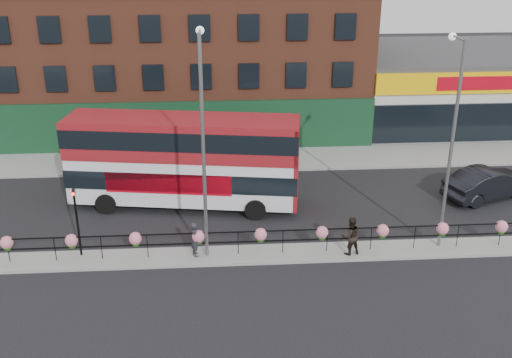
{
  "coord_description": "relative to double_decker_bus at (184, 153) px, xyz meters",
  "views": [
    {
      "loc": [
        -1.8,
        -23.4,
        13.63
      ],
      "look_at": [
        0.0,
        3.0,
        2.5
      ],
      "focal_mm": 42.0,
      "sensor_mm": 36.0,
      "label": 1
    }
  ],
  "objects": [
    {
      "name": "double_decker_bus",
      "position": [
        0.0,
        0.0,
        0.0
      ],
      "size": [
        12.19,
        4.63,
        4.82
      ],
      "color": "silver",
      "rests_on": "ground"
    },
    {
      "name": "lamp_column_west",
      "position": [
        1.14,
        -5.36,
        3.0
      ],
      "size": [
        0.35,
        1.72,
        9.8
      ],
      "color": "slate",
      "rests_on": "median"
    },
    {
      "name": "north_pavement",
      "position": [
        3.54,
        6.38,
        -2.88
      ],
      "size": [
        60.0,
        4.0,
        0.15
      ],
      "primitive_type": "cube",
      "color": "gray",
      "rests_on": "ground"
    },
    {
      "name": "lamp_column_east",
      "position": [
        11.76,
        -5.23,
        2.77
      ],
      "size": [
        0.34,
        1.65,
        9.42
      ],
      "color": "slate",
      "rests_on": "median"
    },
    {
      "name": "median",
      "position": [
        3.54,
        -5.62,
        -2.88
      ],
      "size": [
        60.0,
        1.6,
        0.15
      ],
      "primitive_type": "cube",
      "color": "gray",
      "rests_on": "ground"
    },
    {
      "name": "pedestrian_a",
      "position": [
        0.65,
        -5.6,
        -2.0
      ],
      "size": [
        0.71,
        0.57,
        1.61
      ],
      "primitive_type": "imported",
      "rotation": [
        0.0,
        0.0,
        1.73
      ],
      "color": "#27262F",
      "rests_on": "median"
    },
    {
      "name": "brick_building",
      "position": [
        -0.46,
        14.34,
        2.17
      ],
      "size": [
        25.0,
        12.21,
        10.3
      ],
      "color": "brown",
      "rests_on": "ground"
    },
    {
      "name": "traffic_light_median",
      "position": [
        -4.46,
        -5.22,
        -0.49
      ],
      "size": [
        0.15,
        0.28,
        3.65
      ],
      "color": "black",
      "rests_on": "median"
    },
    {
      "name": "ground",
      "position": [
        3.54,
        -5.62,
        -2.96
      ],
      "size": [
        120.0,
        120.0,
        0.0
      ],
      "primitive_type": "plane",
      "color": "black",
      "rests_on": "ground"
    },
    {
      "name": "pedestrian_b",
      "position": [
        7.51,
        -5.93,
        -1.92
      ],
      "size": [
        1.17,
        1.07,
        1.78
      ],
      "primitive_type": "imported",
      "rotation": [
        0.0,
        0.0,
        3.38
      ],
      "color": "black",
      "rests_on": "median"
    },
    {
      "name": "car",
      "position": [
        16.35,
        -0.14,
        -2.11
      ],
      "size": [
        5.32,
        6.38,
        1.7
      ],
      "primitive_type": "imported",
      "rotation": [
        0.0,
        0.0,
        1.95
      ],
      "color": "black",
      "rests_on": "ground"
    },
    {
      "name": "median_railing",
      "position": [
        3.54,
        -5.62,
        -1.91
      ],
      "size": [
        30.04,
        0.56,
        1.23
      ],
      "color": "black",
      "rests_on": "median"
    },
    {
      "name": "supermarket",
      "position": [
        19.54,
        14.28,
        -0.31
      ],
      "size": [
        15.0,
        12.25,
        5.3
      ],
      "color": "silver",
      "rests_on": "ground"
    }
  ]
}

